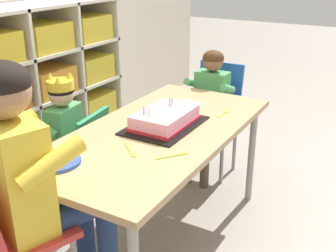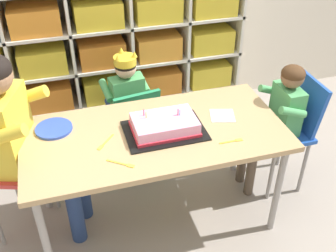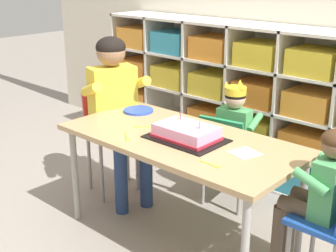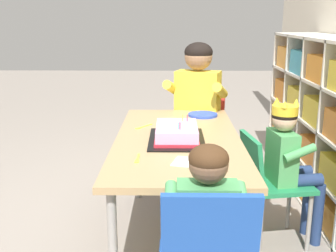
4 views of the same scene
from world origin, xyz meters
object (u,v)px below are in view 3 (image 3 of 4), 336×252
(classroom_chair_blue, at_px, (228,152))
(classroom_chair_adult_side, at_px, (111,127))
(activity_table, at_px, (180,146))
(fork_at_table_front_edge, at_px, (211,164))
(guest_at_table_side, at_px, (319,188))
(birthday_cake_on_tray, at_px, (186,134))
(paper_plate_stack, at_px, (138,111))
(fork_near_child_seat, at_px, (127,137))
(fork_beside_plate_stack, at_px, (143,127))
(child_with_crown, at_px, (237,127))
(adult_helper_seated, at_px, (117,100))

(classroom_chair_blue, bearing_deg, classroom_chair_adult_side, 16.29)
(activity_table, distance_m, classroom_chair_adult_side, 0.79)
(activity_table, bearing_deg, fork_at_table_front_edge, -27.80)
(guest_at_table_side, height_order, fork_at_table_front_edge, guest_at_table_side)
(classroom_chair_adult_side, distance_m, birthday_cake_on_tray, 0.86)
(classroom_chair_adult_side, relative_size, paper_plate_stack, 3.78)
(classroom_chair_adult_side, xyz_separation_m, birthday_cake_on_tray, (0.82, -0.17, 0.20))
(classroom_chair_adult_side, xyz_separation_m, fork_near_child_seat, (0.55, -0.36, 0.17))
(fork_near_child_seat, relative_size, fork_beside_plate_stack, 1.08)
(classroom_chair_blue, height_order, fork_at_table_front_edge, classroom_chair_blue)
(birthday_cake_on_tray, height_order, paper_plate_stack, birthday_cake_on_tray)
(child_with_crown, distance_m, adult_helper_seated, 0.81)
(child_with_crown, distance_m, guest_at_table_side, 0.97)
(paper_plate_stack, xyz_separation_m, fork_beside_plate_stack, (0.24, -0.19, -0.01))
(birthday_cake_on_tray, bearing_deg, paper_plate_stack, 162.29)
(fork_at_table_front_edge, bearing_deg, fork_near_child_seat, 1.62)
(guest_at_table_side, bearing_deg, classroom_chair_blue, -117.04)
(fork_near_child_seat, bearing_deg, child_with_crown, -65.62)
(child_with_crown, bearing_deg, paper_plate_stack, 35.50)
(classroom_chair_adult_side, distance_m, fork_beside_plate_stack, 0.56)
(guest_at_table_side, height_order, fork_near_child_seat, guest_at_table_side)
(activity_table, xyz_separation_m, guest_at_table_side, (0.78, 0.09, -0.03))
(classroom_chair_adult_side, bearing_deg, fork_at_table_front_edge, -88.99)
(fork_near_child_seat, bearing_deg, fork_at_table_front_edge, -142.15)
(fork_beside_plate_stack, bearing_deg, fork_at_table_front_edge, -63.56)
(fork_at_table_front_edge, bearing_deg, classroom_chair_adult_side, -17.19)
(activity_table, bearing_deg, fork_beside_plate_stack, -175.26)
(child_with_crown, distance_m, birthday_cake_on_tray, 0.65)
(paper_plate_stack, bearing_deg, birthday_cake_on_tray, -17.71)
(guest_at_table_side, height_order, fork_beside_plate_stack, guest_at_table_side)
(classroom_chair_adult_side, bearing_deg, adult_helper_seated, -90.00)
(paper_plate_stack, distance_m, fork_beside_plate_stack, 0.30)
(classroom_chair_adult_side, xyz_separation_m, paper_plate_stack, (0.27, 0.01, 0.17))
(classroom_chair_blue, bearing_deg, guest_at_table_side, 144.04)
(classroom_chair_adult_side, bearing_deg, fork_beside_plate_stack, -91.81)
(paper_plate_stack, height_order, fork_beside_plate_stack, paper_plate_stack)
(birthday_cake_on_tray, relative_size, paper_plate_stack, 2.17)
(adult_helper_seated, xyz_separation_m, guest_at_table_side, (1.44, -0.04, -0.14))
(classroom_chair_blue, distance_m, birthday_cake_on_tray, 0.59)
(activity_table, xyz_separation_m, classroom_chair_adult_side, (-0.77, 0.16, -0.11))
(birthday_cake_on_tray, bearing_deg, fork_beside_plate_stack, -177.38)
(adult_helper_seated, relative_size, fork_near_child_seat, 8.91)
(birthday_cake_on_tray, xyz_separation_m, paper_plate_stack, (-0.55, 0.18, -0.03))
(activity_table, relative_size, child_with_crown, 1.62)
(guest_at_table_side, bearing_deg, adult_helper_seated, -91.10)
(classroom_chair_blue, distance_m, classroom_chair_adult_side, 0.82)
(child_with_crown, bearing_deg, classroom_chair_adult_side, 23.36)
(classroom_chair_blue, xyz_separation_m, guest_at_table_side, (0.80, -0.42, 0.17))
(classroom_chair_blue, bearing_deg, child_with_crown, -90.78)
(fork_at_table_front_edge, xyz_separation_m, fork_beside_plate_stack, (-0.62, 0.17, 0.00))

